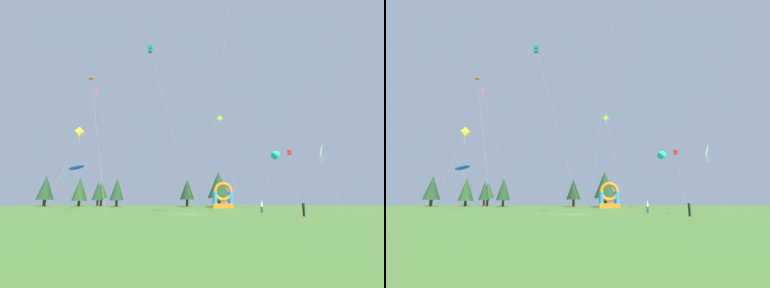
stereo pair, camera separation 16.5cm
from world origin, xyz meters
The scene contains 20 objects.
ground_plane centered at (0.00, 0.00, 0.00)m, with size 120.00×120.00×0.00m, color #47752D.
kite_blue_parafoil centered at (-22.52, 14.64, 8.06)m, with size 3.69×2.13×8.86m.
kite_lime_diamond centered at (5.53, 16.59, 17.91)m, with size 3.63×3.60×18.61m.
kite_yellow_diamond centered at (-16.32, 0.96, 11.76)m, with size 4.71×0.79×12.34m.
kite_white_diamond centered at (17.00, -2.83, 8.13)m, with size 3.08×1.51×8.81m.
kite_orange_parafoil centered at (-18.06, 7.98, 23.32)m, with size 6.81×6.52×23.81m.
kite_pink_diamond centered at (-19.83, 14.99, 23.64)m, with size 6.57×4.47×24.42m.
kite_red_box centered at (21.96, 25.99, 12.58)m, with size 0.85×5.60×13.15m.
kite_cyan_delta centered at (17.26, 21.73, 11.65)m, with size 4.06×3.21×12.81m.
kite_teal_box centered at (-7.11, 6.11, 27.77)m, with size 8.16×1.84×28.50m.
person_near_camera centered at (10.73, 4.60, 1.06)m, with size 0.32×0.32×1.79m.
person_far_side centered at (13.83, -4.59, 1.04)m, with size 0.41×0.41×1.74m.
inflatable_blue_arch centered at (6.57, 27.95, 2.11)m, with size 4.62×3.57×5.90m.
tree_row_0 centered at (-43.59, 42.28, 5.22)m, with size 4.79×4.79×8.69m.
tree_row_1 centered at (-34.67, 45.02, 4.93)m, with size 4.41×4.41×8.39m.
tree_row_2 centered at (-28.57, 43.46, 4.39)m, with size 3.26×3.26×7.11m.
tree_row_3 centered at (-28.01, 44.75, 4.59)m, with size 3.62×3.62×6.98m.
tree_row_4 centered at (-22.04, 40.30, 4.78)m, with size 3.90×3.90×7.94m.
tree_row_5 centered at (-2.48, 41.24, 4.71)m, with size 4.02×4.02×7.58m.
tree_row_6 centered at (6.41, 42.62, 6.01)m, with size 6.30×6.30×9.81m.
Camera 2 is at (2.10, -39.71, 1.99)m, focal length 26.77 mm.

